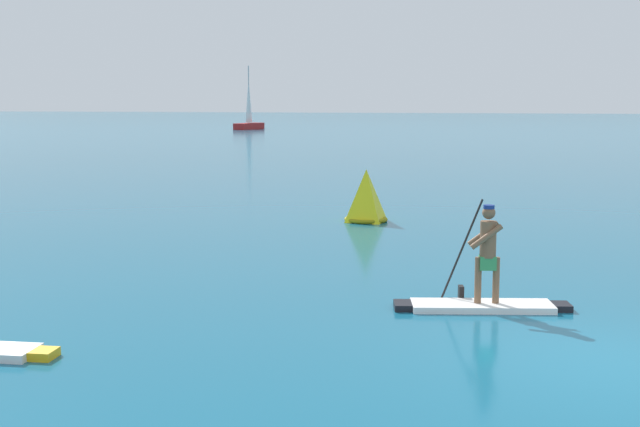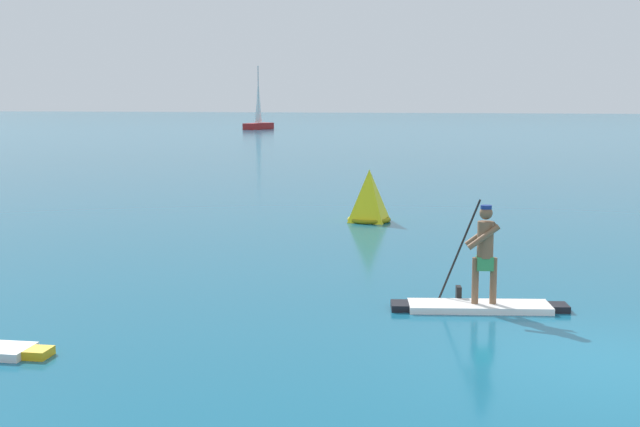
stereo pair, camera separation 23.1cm
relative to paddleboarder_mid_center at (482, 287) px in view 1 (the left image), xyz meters
The scene contains 4 objects.
ground 3.08m from the paddleboarder_mid_center, 51.39° to the right, with size 440.00×440.00×0.00m, color #145B7A.
paddleboarder_mid_center is the anchor object (origin of this frame).
race_marker_buoy 10.20m from the paddleboarder_mid_center, 112.97° to the left, with size 1.41×1.41×1.47m.
sailboat_left_horizon 87.70m from the paddleboarder_mid_center, 112.59° to the left, with size 2.19×5.15×7.36m.
Camera 1 is at (-0.86, -11.32, 3.36)m, focal length 47.91 mm.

